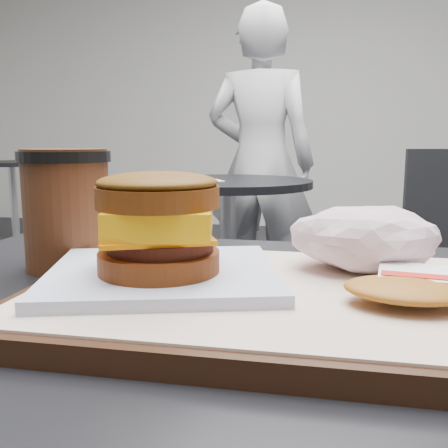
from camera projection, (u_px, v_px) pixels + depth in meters
serving_tray at (264, 297)px, 0.41m from camera, size 0.38×0.28×0.02m
breakfast_sandwich at (160, 236)px, 0.41m from camera, size 0.23×0.22×0.09m
hash_brown at (425, 287)px, 0.37m from camera, size 0.12×0.10×0.02m
crumpled_wrapper at (365, 238)px, 0.45m from camera, size 0.13×0.10×0.06m
coffee_cup at (67, 205)px, 0.53m from camera, size 0.10×0.10×0.13m
neighbor_table at (228, 227)px, 2.09m from camera, size 0.70×0.70×0.75m
napkin at (206, 181)px, 1.99m from camera, size 0.16×0.16×0.00m
neighbor_chair at (421, 247)px, 1.89m from camera, size 0.63×0.48×0.88m
patron at (260, 163)px, 2.64m from camera, size 0.61×0.43×1.58m
bg_table_mid at (13, 185)px, 3.99m from camera, size 0.66×0.66×0.75m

